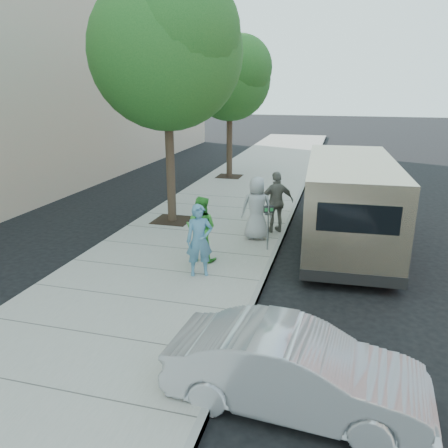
{
  "coord_description": "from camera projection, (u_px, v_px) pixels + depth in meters",
  "views": [
    {
      "loc": [
        3.0,
        -10.57,
        4.44
      ],
      "look_at": [
        0.25,
        -0.44,
        1.1
      ],
      "focal_mm": 35.0,
      "sensor_mm": 36.0,
      "label": 1
    }
  ],
  "objects": [
    {
      "name": "ground",
      "position": [
        219.0,
        257.0,
        11.82
      ],
      "size": [
        120.0,
        120.0,
        0.0
      ],
      "primitive_type": "plane",
      "color": "black",
      "rests_on": "ground"
    },
    {
      "name": "sidewalk",
      "position": [
        184.0,
        251.0,
        12.05
      ],
      "size": [
        5.0,
        60.0,
        0.15
      ],
      "primitive_type": "cube",
      "color": "gray",
      "rests_on": "ground"
    },
    {
      "name": "curb_face",
      "position": [
        272.0,
        260.0,
        11.44
      ],
      "size": [
        0.12,
        60.0,
        0.16
      ],
      "primitive_type": "cube",
      "color": "gray",
      "rests_on": "ground"
    },
    {
      "name": "tree_near",
      "position": [
        167.0,
        46.0,
        12.91
      ],
      "size": [
        4.62,
        4.6,
        7.53
      ],
      "color": "black",
      "rests_on": "sidewalk"
    },
    {
      "name": "tree_far",
      "position": [
        231.0,
        75.0,
        20.1
      ],
      "size": [
        3.92,
        3.8,
        6.49
      ],
      "color": "black",
      "rests_on": "sidewalk"
    },
    {
      "name": "parking_meter",
      "position": [
        268.0,
        218.0,
        11.69
      ],
      "size": [
        0.27,
        0.18,
        1.24
      ],
      "rotation": [
        0.0,
        0.0,
        0.4
      ],
      "color": "gray",
      "rests_on": "sidewalk"
    },
    {
      "name": "van",
      "position": [
        348.0,
        201.0,
        12.29
      ],
      "size": [
        2.58,
        6.86,
        2.51
      ],
      "rotation": [
        0.0,
        0.0,
        0.05
      ],
      "color": "#C7B28F",
      "rests_on": "ground"
    },
    {
      "name": "sedan",
      "position": [
        296.0,
        370.0,
        6.16
      ],
      "size": [
        3.77,
        1.53,
        1.22
      ],
      "primitive_type": "imported",
      "rotation": [
        0.0,
        0.0,
        1.5
      ],
      "color": "#ADAFB5",
      "rests_on": "ground"
    },
    {
      "name": "person_officer",
      "position": [
        199.0,
        240.0,
        10.12
      ],
      "size": [
        0.74,
        0.62,
        1.72
      ],
      "primitive_type": "imported",
      "rotation": [
        0.0,
        0.0,
        0.4
      ],
      "color": "teal",
      "rests_on": "sidewalk"
    },
    {
      "name": "person_green_shirt",
      "position": [
        201.0,
        229.0,
        11.02
      ],
      "size": [
        0.88,
        0.71,
        1.68
      ],
      "primitive_type": "imported",
      "rotation": [
        0.0,
        0.0,
        3.04
      ],
      "color": "green",
      "rests_on": "sidewalk"
    },
    {
      "name": "person_gray_shirt",
      "position": [
        257.0,
        208.0,
        12.53
      ],
      "size": [
        1.0,
        0.75,
        1.84
      ],
      "primitive_type": "imported",
      "rotation": [
        0.0,
        0.0,
        3.34
      ],
      "color": "#A4A4A7",
      "rests_on": "sidewalk"
    },
    {
      "name": "person_striped_polo",
      "position": [
        276.0,
        202.0,
        13.15
      ],
      "size": [
        1.17,
        0.95,
        1.86
      ],
      "primitive_type": "imported",
      "rotation": [
        0.0,
        0.0,
        3.68
      ],
      "color": "gray",
      "rests_on": "sidewalk"
    }
  ]
}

